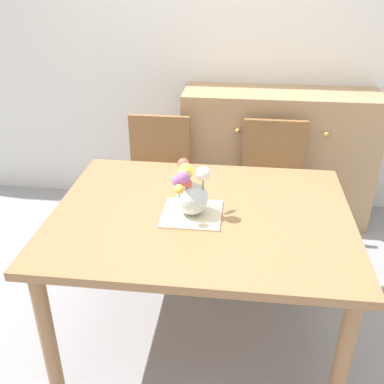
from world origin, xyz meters
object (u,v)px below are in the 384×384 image
at_px(dining_table, 201,228).
at_px(dresser, 276,157).
at_px(chair_left, 158,173).
at_px(chair_right, 272,179).
at_px(flower_vase, 190,191).

xyz_separation_m(dining_table, dresser, (0.44, 1.33, -0.17)).
relative_size(chair_left, chair_right, 1.00).
bearing_deg(chair_left, chair_right, -180.00).
bearing_deg(chair_left, flower_vase, 110.32).
xyz_separation_m(chair_left, dresser, (0.83, 0.43, -0.02)).
bearing_deg(chair_left, dining_table, 113.62).
bearing_deg(chair_right, dining_table, 66.38).
height_order(chair_right, dresser, dresser).
bearing_deg(chair_right, dresser, -96.43).
distance_m(chair_right, dresser, 0.44).
distance_m(dresser, flower_vase, 1.49).
bearing_deg(flower_vase, chair_right, 64.50).
height_order(dresser, flower_vase, flower_vase).
height_order(chair_left, chair_right, same).
bearing_deg(dining_table, dresser, 71.65).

